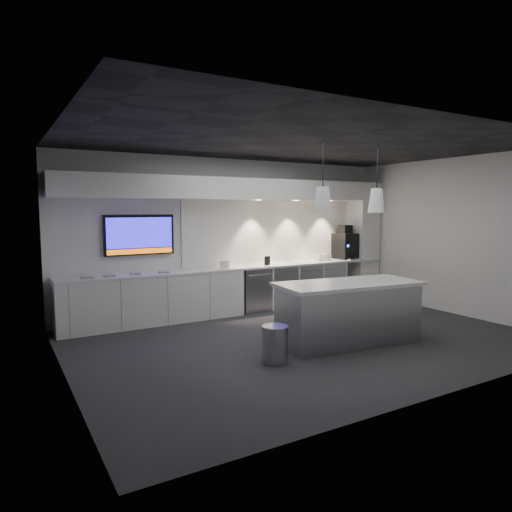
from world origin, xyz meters
TOP-DOWN VIEW (x-y plane):
  - floor at (0.00, 0.00)m, footprint 7.00×7.00m
  - ceiling at (0.00, 0.00)m, footprint 7.00×7.00m
  - wall_back at (0.00, 2.50)m, footprint 7.00×0.00m
  - wall_front at (0.00, -2.50)m, footprint 7.00×0.00m
  - wall_left at (-3.50, 0.00)m, footprint 0.00×7.00m
  - wall_right at (3.50, 0.00)m, footprint 0.00×7.00m
  - back_counter at (0.00, 2.17)m, footprint 6.80×0.65m
  - left_base_cabinets at (-1.75, 2.17)m, footprint 3.30×0.63m
  - fridge_unit_a at (0.25, 2.17)m, footprint 0.60×0.61m
  - fridge_unit_b at (0.88, 2.17)m, footprint 0.60×0.61m
  - fridge_unit_c at (1.51, 2.17)m, footprint 0.60×0.61m
  - fridge_unit_d at (2.14, 2.17)m, footprint 0.60×0.61m
  - backsplash at (1.20, 2.48)m, footprint 4.60×0.03m
  - soffit at (0.00, 2.20)m, footprint 6.90×0.60m
  - column at (3.20, 2.20)m, footprint 0.55×0.55m
  - wall_tv at (-1.90, 2.45)m, footprint 1.25×0.07m
  - island at (0.42, -0.47)m, footprint 2.28×1.19m
  - bin at (-1.02, -0.67)m, footprint 0.42×0.42m
  - coffee_machine at (2.68, 2.20)m, footprint 0.43×0.60m
  - sign_black at (0.57, 2.11)m, footprint 0.14×0.04m
  - sign_white at (-0.39, 2.10)m, footprint 0.18×0.07m
  - cup_cluster at (2.00, 2.13)m, footprint 0.36×0.17m
  - tray_a at (-2.88, 2.08)m, footprint 0.19×0.19m
  - tray_b at (-2.51, 2.12)m, footprint 0.17×0.17m
  - tray_c at (-2.07, 2.14)m, footprint 0.17×0.17m
  - tray_d at (-1.59, 2.09)m, footprint 0.17×0.17m
  - pendant_left at (-0.10, -0.47)m, footprint 0.26×0.26m
  - pendant_right at (0.94, -0.47)m, footprint 0.26×0.26m

SIDE VIEW (x-z plane):
  - floor at x=0.00m, z-range 0.00..0.00m
  - bin at x=-1.02m, z-range 0.00..0.49m
  - fridge_unit_a at x=0.25m, z-range 0.00..0.85m
  - fridge_unit_b at x=0.88m, z-range 0.00..0.85m
  - fridge_unit_c at x=1.51m, z-range 0.00..0.85m
  - fridge_unit_d at x=2.14m, z-range 0.00..0.85m
  - left_base_cabinets at x=-1.75m, z-range 0.00..0.86m
  - island at x=0.42m, z-range 0.00..0.93m
  - back_counter at x=0.00m, z-range 0.86..0.90m
  - tray_a at x=-2.88m, z-range 0.90..0.92m
  - tray_b at x=-2.51m, z-range 0.90..0.92m
  - tray_c at x=-2.07m, z-range 0.90..0.92m
  - tray_d at x=-1.59m, z-range 0.90..0.92m
  - sign_white at x=-0.39m, z-range 0.90..1.04m
  - cup_cluster at x=2.00m, z-range 0.90..1.04m
  - sign_black at x=0.57m, z-range 0.90..1.08m
  - coffee_machine at x=2.68m, z-range 0.83..1.59m
  - column at x=3.20m, z-range 0.00..2.60m
  - wall_back at x=0.00m, z-range -2.00..5.00m
  - wall_front at x=0.00m, z-range -2.00..5.00m
  - wall_left at x=-3.50m, z-range -2.00..5.00m
  - wall_right at x=3.50m, z-range -2.00..5.00m
  - backsplash at x=1.20m, z-range 0.90..2.20m
  - wall_tv at x=-1.90m, z-range 1.20..1.92m
  - pendant_left at x=-0.10m, z-range 1.62..2.69m
  - pendant_right at x=0.94m, z-range 1.62..2.69m
  - soffit at x=0.00m, z-range 2.20..2.60m
  - ceiling at x=0.00m, z-range 3.00..3.00m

